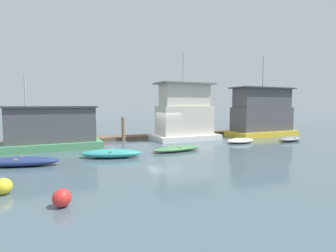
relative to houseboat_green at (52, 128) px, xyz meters
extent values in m
plane|color=#475B66|center=(8.84, -0.25, -1.46)|extent=(200.00, 200.00, 0.00)
cube|color=brown|center=(8.84, 2.54, -1.31)|extent=(33.80, 1.90, 0.30)
cube|color=#4C9360|center=(0.00, 0.00, -1.21)|extent=(6.70, 3.96, 0.50)
cube|color=#4C4C51|center=(0.00, 0.00, 0.27)|extent=(5.82, 3.08, 2.46)
cube|color=#38383D|center=(0.00, 0.00, 1.56)|extent=(6.12, 3.38, 0.12)
cylinder|color=#B2B2B7|center=(-1.64, 0.00, 2.68)|extent=(0.12, 0.12, 2.12)
cube|color=white|center=(11.11, 0.05, -1.22)|extent=(5.93, 3.50, 0.46)
cube|color=beige|center=(11.11, 0.05, 0.29)|extent=(4.88, 2.46, 2.57)
cube|color=beige|center=(11.11, 0.05, 2.56)|extent=(4.34, 1.91, 1.97)
cube|color=slate|center=(11.11, 0.05, 3.61)|extent=(5.18, 2.76, 0.12)
cylinder|color=#B2B2B7|center=(10.97, 0.05, 4.97)|extent=(0.12, 0.12, 2.61)
cube|color=gold|center=(19.63, -0.83, -1.20)|extent=(7.02, 3.22, 0.52)
cube|color=#4C4C51|center=(19.63, -0.83, 0.25)|extent=(6.24, 2.44, 2.37)
cube|color=#4C4C51|center=(19.63, -0.83, 2.38)|extent=(5.94, 2.14, 1.88)
cube|color=#38383D|center=(19.63, -0.83, 3.37)|extent=(6.54, 2.74, 0.12)
cylinder|color=#B2B2B7|center=(19.62, -0.83, 5.03)|extent=(0.12, 0.12, 3.19)
ellipsoid|color=navy|center=(-1.72, -5.60, -1.22)|extent=(4.12, 2.25, 0.48)
cube|color=#997F60|center=(-1.72, -5.60, -1.05)|extent=(0.43, 0.93, 0.08)
ellipsoid|color=teal|center=(3.13, -5.41, -1.20)|extent=(3.82, 2.43, 0.50)
cube|color=#997F60|center=(3.13, -5.41, -1.03)|extent=(0.52, 1.08, 0.08)
ellipsoid|color=#47844C|center=(7.70, -5.17, -1.28)|extent=(3.83, 1.52, 0.36)
cube|color=#997F60|center=(7.70, -5.17, -1.15)|extent=(0.25, 1.00, 0.08)
ellipsoid|color=white|center=(14.30, -3.86, -1.27)|extent=(2.89, 1.84, 0.37)
cube|color=#997F60|center=(14.30, -3.86, -1.15)|extent=(0.32, 1.27, 0.08)
ellipsoid|color=gray|center=(18.89, -4.95, -1.26)|extent=(2.88, 1.61, 0.39)
cube|color=#997F60|center=(18.89, -4.95, -1.12)|extent=(0.32, 1.00, 0.08)
cylinder|color=#846B4C|center=(5.71, 1.34, -0.42)|extent=(0.28, 0.28, 2.08)
sphere|color=yellow|center=(-1.83, -10.28, -1.16)|extent=(0.59, 0.59, 0.59)
sphere|color=red|center=(-0.01, -12.38, -1.17)|extent=(0.58, 0.58, 0.58)
camera|label=1|loc=(-0.36, -21.00, 1.74)|focal=28.00mm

